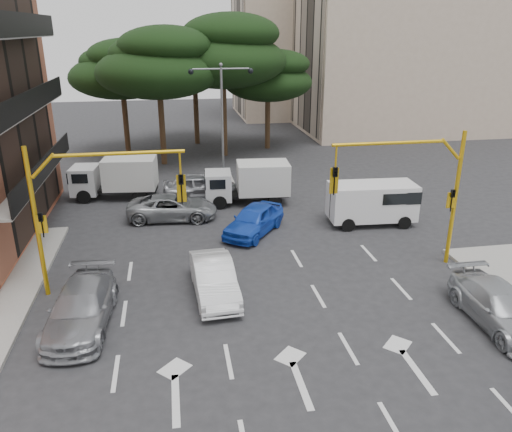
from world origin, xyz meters
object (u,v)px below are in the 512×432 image
at_px(car_silver_parked, 500,307).
at_px(van_white, 372,203).
at_px(signal_mast_left, 83,200).
at_px(street_lamp_center, 222,103).
at_px(car_white_hatch, 214,279).
at_px(car_blue_compact, 254,220).
at_px(box_truck_b, 248,183).
at_px(car_silver_wagon, 81,308).
at_px(car_silver_cross_a, 172,207).
at_px(signal_mast_right, 419,182).
at_px(car_silver_cross_b, 200,186).
at_px(box_truck_a, 115,178).

relative_size(car_silver_parked, van_white, 1.05).
xyz_separation_m(signal_mast_left, van_white, (13.84, 5.17, -2.75)).
bearing_deg(street_lamp_center, car_white_hatch, -97.66).
relative_size(car_blue_compact, box_truck_b, 0.86).
relative_size(car_white_hatch, box_truck_b, 0.87).
bearing_deg(car_silver_parked, car_silver_wagon, 171.22).
distance_m(car_silver_wagon, car_silver_parked, 14.85).
bearing_deg(car_blue_compact, car_silver_wagon, -98.93).
bearing_deg(car_silver_cross_a, van_white, -98.11).
distance_m(signal_mast_right, signal_mast_left, 13.61).
bearing_deg(car_silver_cross_b, box_truck_a, 80.61).
distance_m(signal_mast_right, car_silver_cross_a, 13.26).
bearing_deg(van_white, street_lamp_center, -138.05).
height_order(car_white_hatch, box_truck_b, box_truck_b).
bearing_deg(car_white_hatch, van_white, 31.84).
relative_size(car_silver_cross_a, car_silver_cross_b, 1.06).
xyz_separation_m(car_white_hatch, box_truck_a, (-4.88, 13.19, 0.56)).
distance_m(street_lamp_center, car_silver_cross_a, 8.68).
relative_size(car_silver_wagon, box_truck_b, 0.98).
xyz_separation_m(car_silver_cross_b, van_white, (8.79, -5.84, 0.35)).
xyz_separation_m(car_silver_wagon, car_silver_parked, (14.65, -2.42, -0.03)).
relative_size(signal_mast_right, box_truck_b, 1.18).
xyz_separation_m(signal_mast_left, car_silver_cross_b, (5.05, 11.01, -3.10)).
bearing_deg(car_blue_compact, street_lamp_center, 129.69).
bearing_deg(street_lamp_center, car_silver_wagon, -112.51).
relative_size(car_white_hatch, car_silver_parked, 0.92).
bearing_deg(car_silver_cross_b, van_white, -122.14).
bearing_deg(car_silver_wagon, car_silver_parked, -5.63).
xyz_separation_m(street_lamp_center, car_silver_parked, (7.78, -19.00, -4.73)).
bearing_deg(box_truck_a, car_silver_cross_b, -94.86).
bearing_deg(car_silver_cross_a, car_blue_compact, -119.26).
bearing_deg(box_truck_b, signal_mast_right, -144.69).
height_order(signal_mast_left, car_silver_cross_b, signal_mast_left).
height_order(street_lamp_center, car_silver_cross_b, street_lamp_center).
relative_size(signal_mast_left, car_blue_compact, 1.37).
distance_m(signal_mast_left, car_white_hatch, 5.84).
xyz_separation_m(signal_mast_right, box_truck_b, (-5.80, 9.61, -2.63)).
distance_m(car_silver_wagon, box_truck_a, 14.58).
bearing_deg(box_truck_b, car_silver_parked, -150.90).
bearing_deg(car_white_hatch, car_silver_wagon, -167.20).
bearing_deg(street_lamp_center, box_truck_b, -77.20).
bearing_deg(box_truck_a, box_truck_b, -100.80).
relative_size(signal_mast_right, signal_mast_left, 1.00).
distance_m(signal_mast_right, car_silver_cross_b, 14.29).
height_order(signal_mast_left, car_silver_wagon, signal_mast_left).
xyz_separation_m(car_silver_wagon, van_white, (13.90, 7.74, 0.41)).
relative_size(car_white_hatch, box_truck_a, 0.84).
bearing_deg(car_silver_cross_a, box_truck_b, -61.60).
relative_size(box_truck_a, box_truck_b, 1.03).
bearing_deg(signal_mast_right, car_silver_parked, -78.91).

